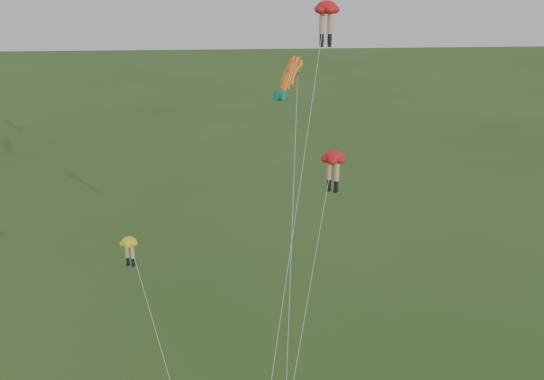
{
  "coord_description": "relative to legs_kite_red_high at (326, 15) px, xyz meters",
  "views": [
    {
      "loc": [
        -1.4,
        -26.68,
        23.61
      ],
      "look_at": [
        0.88,
        6.0,
        11.21
      ],
      "focal_mm": 40.0,
      "sensor_mm": 36.0,
      "label": 1
    }
  ],
  "objects": [
    {
      "name": "legs_kite_red_mid",
      "position": [
        0.1,
        -3.75,
        -8.12
      ],
      "size": [
        4.82,
        10.03,
        13.17
      ],
      "rotation": [
        0.0,
        0.0,
        -0.6
      ],
      "color": "red",
      "rests_on": "ground"
    },
    {
      "name": "legs_kite_red_high",
      "position": [
        0.0,
        0.0,
        0.0
      ],
      "size": [
        5.48,
        12.97,
        21.43
      ],
      "rotation": [
        0.0,
        0.0,
        -0.01
      ],
      "color": "red",
      "rests_on": "ground"
    },
    {
      "name": "fish_kite",
      "position": [
        -2.41,
        -3.03,
        -3.12
      ],
      "size": [
        2.14,
        9.75,
        18.75
      ],
      "rotation": [
        0.64,
        0.0,
        -0.51
      ],
      "color": "yellow",
      "rests_on": "ground"
    },
    {
      "name": "legs_kite_yellow",
      "position": [
        -11.49,
        -7.2,
        -11.82
      ],
      "size": [
        4.31,
        7.81,
        9.47
      ],
      "rotation": [
        0.0,
        0.0,
        -0.35
      ],
      "color": "yellow",
      "rests_on": "ground"
    }
  ]
}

